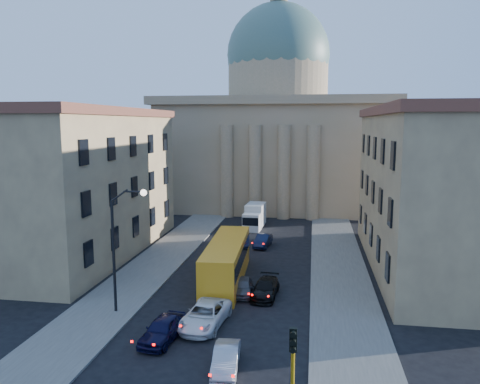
# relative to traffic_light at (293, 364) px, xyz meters

# --- Properties ---
(ground) EXTENTS (200.00, 200.00, 0.00)m
(ground) POSITION_rel_traffic_light_xyz_m (-5.30, 2.00, -2.59)
(ground) COLOR black
(ground) RESTS_ON ground
(sidewalk_left) EXTENTS (5.00, 60.00, 0.15)m
(sidewalk_left) POSITION_rel_traffic_light_xyz_m (-13.80, 20.00, -2.51)
(sidewalk_left) COLOR #575450
(sidewalk_left) RESTS_ON ground
(sidewalk_right) EXTENTS (5.00, 60.00, 0.15)m
(sidewalk_right) POSITION_rel_traffic_light_xyz_m (3.20, 20.00, -2.51)
(sidewalk_right) COLOR #575450
(sidewalk_right) RESTS_ON ground
(church) EXTENTS (68.02, 28.76, 36.60)m
(church) POSITION_rel_traffic_light_xyz_m (-5.30, 57.47, 9.29)
(church) COLOR #887653
(church) RESTS_ON ground
(building_left) EXTENTS (11.60, 26.60, 14.70)m
(building_left) POSITION_rel_traffic_light_xyz_m (-22.30, 24.00, 4.84)
(building_left) COLOR tan
(building_left) RESTS_ON ground
(building_right) EXTENTS (11.60, 26.60, 14.70)m
(building_right) POSITION_rel_traffic_light_xyz_m (11.70, 24.00, 4.84)
(building_right) COLOR tan
(building_right) RESTS_ON ground
(traffic_light) EXTENTS (0.34, 0.29, 4.30)m
(traffic_light) POSITION_rel_traffic_light_xyz_m (0.00, 0.00, 0.00)
(traffic_light) COLOR gold
(traffic_light) RESTS_ON ground
(street_lamp) EXTENTS (2.62, 0.44, 8.83)m
(street_lamp) POSITION_rel_traffic_light_xyz_m (-12.27, 10.00, 2.70)
(street_lamp) COLOR black
(street_lamp) RESTS_ON ground
(car_left_near) EXTENTS (2.29, 4.53, 1.48)m
(car_left_near) POSITION_rel_traffic_light_xyz_m (-8.17, 6.44, -1.84)
(car_left_near) COLOR black
(car_left_near) RESTS_ON ground
(car_right_near) EXTENTS (1.64, 3.88, 1.25)m
(car_right_near) POSITION_rel_traffic_light_xyz_m (-3.73, 3.67, -1.96)
(car_right_near) COLOR #9D9EA4
(car_right_near) RESTS_ON ground
(car_left_mid) EXTENTS (2.98, 5.49, 1.46)m
(car_left_mid) POSITION_rel_traffic_light_xyz_m (-6.10, 8.87, -1.85)
(car_left_mid) COLOR white
(car_left_mid) RESTS_ON ground
(car_right_mid) EXTENTS (2.08, 4.53, 1.28)m
(car_right_mid) POSITION_rel_traffic_light_xyz_m (-2.73, 14.73, -1.94)
(car_right_mid) COLOR black
(car_right_mid) RESTS_ON ground
(car_right_far) EXTENTS (1.79, 3.79, 1.25)m
(car_right_far) POSITION_rel_traffic_light_xyz_m (-4.50, 14.89, -1.96)
(car_right_far) COLOR #4C4C51
(car_right_far) RESTS_ON ground
(car_right_distant) EXTENTS (1.85, 4.07, 1.30)m
(car_right_distant) POSITION_rel_traffic_light_xyz_m (-4.50, 29.35, -1.94)
(car_right_distant) COLOR black
(car_right_distant) RESTS_ON ground
(city_bus) EXTENTS (3.32, 12.16, 3.40)m
(city_bus) POSITION_rel_traffic_light_xyz_m (-6.34, 17.86, -0.76)
(city_bus) COLOR orange
(city_bus) RESTS_ON ground
(box_truck) EXTENTS (2.44, 5.55, 2.98)m
(box_truck) POSITION_rel_traffic_light_xyz_m (-6.55, 38.28, -1.17)
(box_truck) COLOR silver
(box_truck) RESTS_ON ground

